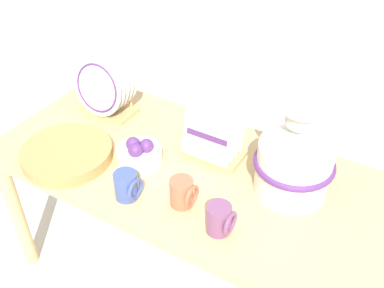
{
  "coord_description": "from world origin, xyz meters",
  "views": [
    {
      "loc": [
        0.62,
        -1.04,
        1.71
      ],
      "look_at": [
        0.0,
        0.0,
        0.77
      ],
      "focal_mm": 42.0,
      "sensor_mm": 36.0,
      "label": 1
    }
  ],
  "objects_px": {
    "dish_rack_round_plates": "(105,89)",
    "mug_cobalt_glaze": "(127,186)",
    "ceramic_vase": "(295,156)",
    "mug_plum_glaze": "(220,219)",
    "fruit_bowl": "(139,154)",
    "wicker_charger_stack": "(67,153)",
    "dish_rack_square_plates": "(214,138)",
    "mug_terracotta_glaze": "(183,193)"
  },
  "relations": [
    {
      "from": "dish_rack_round_plates",
      "to": "mug_cobalt_glaze",
      "type": "height_order",
      "value": "dish_rack_round_plates"
    },
    {
      "from": "ceramic_vase",
      "to": "mug_plum_glaze",
      "type": "relative_size",
      "value": 3.49
    },
    {
      "from": "fruit_bowl",
      "to": "wicker_charger_stack",
      "type": "bearing_deg",
      "value": -153.87
    },
    {
      "from": "wicker_charger_stack",
      "to": "mug_cobalt_glaze",
      "type": "distance_m",
      "value": 0.32
    },
    {
      "from": "mug_cobalt_glaze",
      "to": "mug_plum_glaze",
      "type": "bearing_deg",
      "value": 4.5
    },
    {
      "from": "wicker_charger_stack",
      "to": "dish_rack_square_plates",
      "type": "bearing_deg",
      "value": 32.84
    },
    {
      "from": "wicker_charger_stack",
      "to": "fruit_bowl",
      "type": "xyz_separation_m",
      "value": [
        0.24,
        0.12,
        0.02
      ]
    },
    {
      "from": "ceramic_vase",
      "to": "mug_plum_glaze",
      "type": "height_order",
      "value": "ceramic_vase"
    },
    {
      "from": "ceramic_vase",
      "to": "dish_rack_square_plates",
      "type": "relative_size",
      "value": 1.56
    },
    {
      "from": "fruit_bowl",
      "to": "ceramic_vase",
      "type": "bearing_deg",
      "value": 15.14
    },
    {
      "from": "wicker_charger_stack",
      "to": "mug_cobalt_glaze",
      "type": "height_order",
      "value": "mug_cobalt_glaze"
    },
    {
      "from": "dish_rack_round_plates",
      "to": "fruit_bowl",
      "type": "bearing_deg",
      "value": -32.68
    },
    {
      "from": "wicker_charger_stack",
      "to": "mug_cobalt_glaze",
      "type": "xyz_separation_m",
      "value": [
        0.31,
        -0.05,
        0.03
      ]
    },
    {
      "from": "mug_plum_glaze",
      "to": "fruit_bowl",
      "type": "relative_size",
      "value": 0.6
    },
    {
      "from": "ceramic_vase",
      "to": "fruit_bowl",
      "type": "xyz_separation_m",
      "value": [
        -0.52,
        -0.14,
        -0.11
      ]
    },
    {
      "from": "mug_plum_glaze",
      "to": "mug_terracotta_glaze",
      "type": "bearing_deg",
      "value": 165.73
    },
    {
      "from": "wicker_charger_stack",
      "to": "dish_rack_round_plates",
      "type": "bearing_deg",
      "value": 101.48
    },
    {
      "from": "ceramic_vase",
      "to": "dish_rack_round_plates",
      "type": "xyz_separation_m",
      "value": [
        -0.82,
        0.05,
        -0.03
      ]
    },
    {
      "from": "wicker_charger_stack",
      "to": "mug_plum_glaze",
      "type": "xyz_separation_m",
      "value": [
        0.64,
        -0.02,
        0.03
      ]
    },
    {
      "from": "mug_cobalt_glaze",
      "to": "dish_rack_square_plates",
      "type": "bearing_deg",
      "value": 67.94
    },
    {
      "from": "wicker_charger_stack",
      "to": "fruit_bowl",
      "type": "bearing_deg",
      "value": 26.13
    },
    {
      "from": "fruit_bowl",
      "to": "mug_terracotta_glaze",
      "type": "bearing_deg",
      "value": -22.31
    },
    {
      "from": "wicker_charger_stack",
      "to": "fruit_bowl",
      "type": "distance_m",
      "value": 0.27
    },
    {
      "from": "ceramic_vase",
      "to": "fruit_bowl",
      "type": "relative_size",
      "value": 2.11
    },
    {
      "from": "dish_rack_round_plates",
      "to": "fruit_bowl",
      "type": "height_order",
      "value": "dish_rack_round_plates"
    },
    {
      "from": "ceramic_vase",
      "to": "dish_rack_round_plates",
      "type": "height_order",
      "value": "ceramic_vase"
    },
    {
      "from": "dish_rack_square_plates",
      "to": "fruit_bowl",
      "type": "bearing_deg",
      "value": -140.57
    },
    {
      "from": "ceramic_vase",
      "to": "mug_terracotta_glaze",
      "type": "distance_m",
      "value": 0.38
    },
    {
      "from": "dish_rack_round_plates",
      "to": "mug_cobalt_glaze",
      "type": "xyz_separation_m",
      "value": [
        0.38,
        -0.36,
        -0.06
      ]
    },
    {
      "from": "dish_rack_square_plates",
      "to": "wicker_charger_stack",
      "type": "height_order",
      "value": "dish_rack_square_plates"
    },
    {
      "from": "ceramic_vase",
      "to": "fruit_bowl",
      "type": "height_order",
      "value": "ceramic_vase"
    },
    {
      "from": "dish_rack_square_plates",
      "to": "wicker_charger_stack",
      "type": "bearing_deg",
      "value": -147.16
    },
    {
      "from": "dish_rack_square_plates",
      "to": "fruit_bowl",
      "type": "relative_size",
      "value": 1.35
    },
    {
      "from": "dish_rack_round_plates",
      "to": "dish_rack_square_plates",
      "type": "bearing_deg",
      "value": -2.43
    },
    {
      "from": "wicker_charger_stack",
      "to": "mug_cobalt_glaze",
      "type": "bearing_deg",
      "value": -8.83
    },
    {
      "from": "dish_rack_square_plates",
      "to": "fruit_bowl",
      "type": "height_order",
      "value": "dish_rack_square_plates"
    },
    {
      "from": "mug_terracotta_glaze",
      "to": "mug_cobalt_glaze",
      "type": "xyz_separation_m",
      "value": [
        -0.17,
        -0.07,
        0.0
      ]
    },
    {
      "from": "mug_terracotta_glaze",
      "to": "mug_plum_glaze",
      "type": "bearing_deg",
      "value": -14.27
    },
    {
      "from": "dish_rack_round_plates",
      "to": "mug_plum_glaze",
      "type": "distance_m",
      "value": 0.78
    },
    {
      "from": "mug_terracotta_glaze",
      "to": "dish_rack_round_plates",
      "type": "bearing_deg",
      "value": 151.72
    },
    {
      "from": "mug_terracotta_glaze",
      "to": "ceramic_vase",
      "type": "bearing_deg",
      "value": 41.34
    },
    {
      "from": "dish_rack_square_plates",
      "to": "mug_terracotta_glaze",
      "type": "relative_size",
      "value": 2.24
    }
  ]
}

